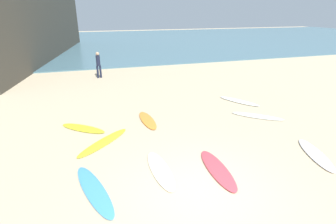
{
  "coord_description": "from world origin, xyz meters",
  "views": [
    {
      "loc": [
        -2.53,
        -5.14,
        4.54
      ],
      "look_at": [
        0.67,
        5.1,
        0.3
      ],
      "focal_mm": 27.62,
      "sensor_mm": 36.0,
      "label": 1
    }
  ],
  "objects_px": {
    "surfboard_1": "(94,190)",
    "surfboard_7": "(148,120)",
    "surfboard_6": "(239,101)",
    "surfboard_0": "(104,142)",
    "surfboard_2": "(316,154)",
    "beachgoer_near": "(98,63)",
    "surfboard_5": "(218,169)",
    "surfboard_8": "(83,128)",
    "surfboard_4": "(257,116)",
    "surfboard_3": "(160,170)"
  },
  "relations": [
    {
      "from": "surfboard_1",
      "to": "surfboard_7",
      "type": "distance_m",
      "value": 4.85
    },
    {
      "from": "surfboard_6",
      "to": "surfboard_0",
      "type": "bearing_deg",
      "value": 169.0
    },
    {
      "from": "surfboard_2",
      "to": "beachgoer_near",
      "type": "xyz_separation_m",
      "value": [
        -6.24,
        13.14,
        0.99
      ]
    },
    {
      "from": "surfboard_7",
      "to": "beachgoer_near",
      "type": "height_order",
      "value": "beachgoer_near"
    },
    {
      "from": "surfboard_2",
      "to": "surfboard_5",
      "type": "xyz_separation_m",
      "value": [
        -3.55,
        0.2,
        0.0
      ]
    },
    {
      "from": "surfboard_5",
      "to": "surfboard_8",
      "type": "bearing_deg",
      "value": -44.61
    },
    {
      "from": "surfboard_5",
      "to": "surfboard_2",
      "type": "bearing_deg",
      "value": 179.99
    },
    {
      "from": "surfboard_7",
      "to": "surfboard_6",
      "type": "bearing_deg",
      "value": 8.8
    },
    {
      "from": "surfboard_4",
      "to": "surfboard_0",
      "type": "bearing_deg",
      "value": -45.44
    },
    {
      "from": "surfboard_4",
      "to": "beachgoer_near",
      "type": "relative_size",
      "value": 1.25
    },
    {
      "from": "surfboard_6",
      "to": "surfboard_7",
      "type": "bearing_deg",
      "value": 160.9
    },
    {
      "from": "surfboard_0",
      "to": "surfboard_1",
      "type": "bearing_deg",
      "value": 126.57
    },
    {
      "from": "surfboard_0",
      "to": "surfboard_1",
      "type": "relative_size",
      "value": 1.0
    },
    {
      "from": "surfboard_0",
      "to": "surfboard_5",
      "type": "relative_size",
      "value": 1.13
    },
    {
      "from": "surfboard_7",
      "to": "surfboard_2",
      "type": "bearing_deg",
      "value": -45.74
    },
    {
      "from": "surfboard_7",
      "to": "surfboard_8",
      "type": "xyz_separation_m",
      "value": [
        -2.71,
        -0.04,
        0.0
      ]
    },
    {
      "from": "surfboard_1",
      "to": "beachgoer_near",
      "type": "height_order",
      "value": "beachgoer_near"
    },
    {
      "from": "surfboard_1",
      "to": "surfboard_6",
      "type": "distance_m",
      "value": 9.26
    },
    {
      "from": "surfboard_2",
      "to": "surfboard_6",
      "type": "relative_size",
      "value": 0.96
    },
    {
      "from": "surfboard_8",
      "to": "surfboard_7",
      "type": "bearing_deg",
      "value": 130.76
    },
    {
      "from": "surfboard_4",
      "to": "surfboard_7",
      "type": "relative_size",
      "value": 1.1
    },
    {
      "from": "surfboard_0",
      "to": "beachgoer_near",
      "type": "xyz_separation_m",
      "value": [
        0.48,
        10.11,
        1.0
      ]
    },
    {
      "from": "surfboard_0",
      "to": "surfboard_1",
      "type": "height_order",
      "value": "surfboard_1"
    },
    {
      "from": "surfboard_6",
      "to": "surfboard_5",
      "type": "bearing_deg",
      "value": -157.26
    },
    {
      "from": "surfboard_2",
      "to": "surfboard_1",
      "type": "bearing_deg",
      "value": 15.91
    },
    {
      "from": "surfboard_1",
      "to": "surfboard_4",
      "type": "xyz_separation_m",
      "value": [
        7.36,
        3.17,
        -0.01
      ]
    },
    {
      "from": "surfboard_2",
      "to": "surfboard_5",
      "type": "bearing_deg",
      "value": 15.26
    },
    {
      "from": "surfboard_0",
      "to": "surfboard_4",
      "type": "relative_size",
      "value": 1.11
    },
    {
      "from": "surfboard_4",
      "to": "surfboard_6",
      "type": "height_order",
      "value": "surfboard_6"
    },
    {
      "from": "surfboard_1",
      "to": "surfboard_8",
      "type": "relative_size",
      "value": 1.23
    },
    {
      "from": "surfboard_7",
      "to": "beachgoer_near",
      "type": "relative_size",
      "value": 1.14
    },
    {
      "from": "surfboard_5",
      "to": "surfboard_8",
      "type": "distance_m",
      "value": 5.77
    },
    {
      "from": "surfboard_4",
      "to": "surfboard_7",
      "type": "distance_m",
      "value": 5.01
    },
    {
      "from": "surfboard_2",
      "to": "surfboard_8",
      "type": "distance_m",
      "value": 8.67
    },
    {
      "from": "surfboard_4",
      "to": "surfboard_2",
      "type": "bearing_deg",
      "value": 37.8
    },
    {
      "from": "surfboard_5",
      "to": "beachgoer_near",
      "type": "height_order",
      "value": "beachgoer_near"
    },
    {
      "from": "surfboard_6",
      "to": "beachgoer_near",
      "type": "xyz_separation_m",
      "value": [
        -6.73,
        7.63,
        0.99
      ]
    },
    {
      "from": "surfboard_1",
      "to": "surfboard_5",
      "type": "bearing_deg",
      "value": 162.16
    },
    {
      "from": "surfboard_0",
      "to": "surfboard_3",
      "type": "bearing_deg",
      "value": 169.06
    },
    {
      "from": "surfboard_2",
      "to": "surfboard_0",
      "type": "bearing_deg",
      "value": -5.8
    },
    {
      "from": "surfboard_1",
      "to": "surfboard_2",
      "type": "relative_size",
      "value": 1.19
    },
    {
      "from": "surfboard_5",
      "to": "surfboard_7",
      "type": "height_order",
      "value": "surfboard_5"
    },
    {
      "from": "surfboard_5",
      "to": "surfboard_1",
      "type": "bearing_deg",
      "value": 1.27
    },
    {
      "from": "surfboard_0",
      "to": "surfboard_8",
      "type": "height_order",
      "value": "surfboard_8"
    },
    {
      "from": "surfboard_0",
      "to": "surfboard_6",
      "type": "height_order",
      "value": "surfboard_6"
    },
    {
      "from": "surfboard_1",
      "to": "surfboard_2",
      "type": "xyz_separation_m",
      "value": [
        7.17,
        -0.31,
        -0.0
      ]
    },
    {
      "from": "surfboard_7",
      "to": "beachgoer_near",
      "type": "distance_m",
      "value": 8.82
    },
    {
      "from": "surfboard_2",
      "to": "surfboard_7",
      "type": "height_order",
      "value": "same"
    },
    {
      "from": "surfboard_2",
      "to": "surfboard_4",
      "type": "xyz_separation_m",
      "value": [
        0.18,
        3.48,
        -0.01
      ]
    },
    {
      "from": "surfboard_0",
      "to": "surfboard_7",
      "type": "distance_m",
      "value": 2.49
    }
  ]
}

